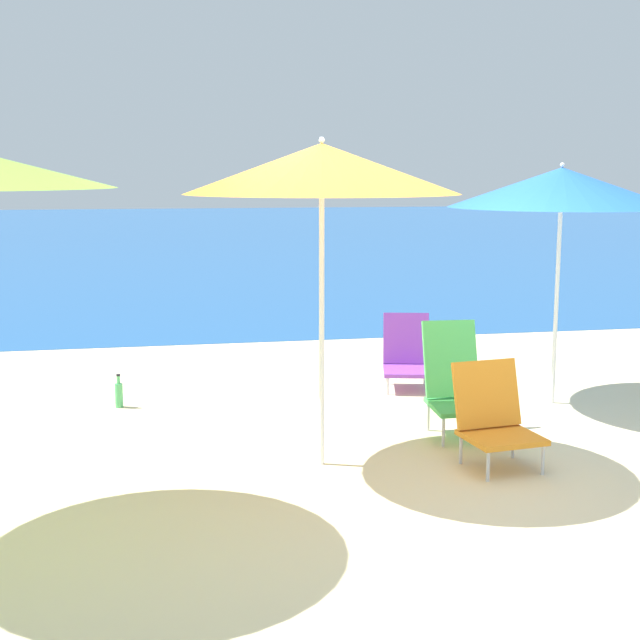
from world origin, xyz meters
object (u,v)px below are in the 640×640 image
at_px(beach_umbrella_orange, 322,169).
at_px(beach_umbrella_blue, 561,188).
at_px(beach_chair_orange, 494,416).
at_px(water_bottle, 119,394).
at_px(beach_chair_purple, 406,355).
at_px(beach_chair_green, 454,381).

bearing_deg(beach_umbrella_orange, beach_umbrella_blue, 28.22).
distance_m(beach_umbrella_orange, beach_chair_orange, 2.07).
relative_size(beach_umbrella_blue, beach_umbrella_orange, 0.93).
height_order(beach_umbrella_blue, water_bottle, beach_umbrella_blue).
relative_size(beach_umbrella_orange, beach_chair_purple, 3.27).
relative_size(beach_chair_orange, water_bottle, 2.42).
height_order(beach_umbrella_orange, beach_chair_green, beach_umbrella_orange).
bearing_deg(beach_umbrella_orange, beach_chair_green, 25.30).
bearing_deg(beach_chair_purple, beach_chair_orange, -77.65).
height_order(beach_umbrella_blue, beach_chair_orange, beach_umbrella_blue).
height_order(beach_chair_orange, beach_chair_purple, beach_chair_orange).
xyz_separation_m(beach_umbrella_orange, beach_chair_purple, (1.23, 2.08, -1.73)).
bearing_deg(water_bottle, beach_chair_purple, 5.37).
relative_size(beach_umbrella_blue, beach_chair_green, 2.44).
xyz_separation_m(beach_umbrella_blue, water_bottle, (-3.76, 0.58, -1.77)).
relative_size(beach_chair_green, beach_chair_purple, 1.25).
xyz_separation_m(beach_umbrella_blue, beach_chair_green, (-1.17, -0.70, -1.47)).
distance_m(beach_umbrella_orange, beach_chair_purple, 2.97).
bearing_deg(beach_chair_purple, beach_chair_green, -78.85).
bearing_deg(beach_umbrella_blue, beach_chair_green, -149.02).
bearing_deg(beach_chair_green, beach_chair_purple, 90.48).
distance_m(beach_umbrella_orange, water_bottle, 3.01).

